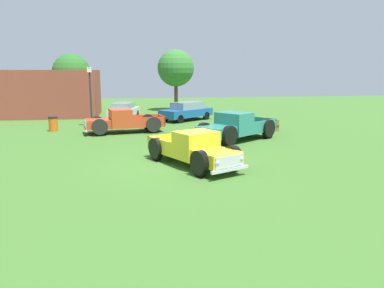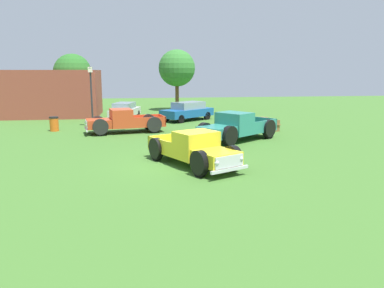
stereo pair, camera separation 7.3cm
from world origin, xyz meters
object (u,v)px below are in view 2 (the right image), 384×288
at_px(lamp_post_near, 91,95).
at_px(sedan_distant_a, 125,110).
at_px(pickup_truck_behind_left, 120,122).
at_px(trash_can, 54,124).
at_px(oak_tree_east, 73,73).
at_px(picnic_table, 264,123).
at_px(oak_tree_west, 177,68).
at_px(pickup_truck_behind_right, 234,128).
at_px(sedan_distant_b, 188,111).
at_px(pickup_truck_foreground, 197,150).

bearing_deg(lamp_post_near, sedan_distant_a, 64.49).
relative_size(pickup_truck_behind_left, trash_can, 5.47).
relative_size(pickup_truck_behind_left, oak_tree_east, 0.96).
bearing_deg(pickup_truck_behind_left, lamp_post_near, 125.28).
bearing_deg(picnic_table, oak_tree_west, 108.15).
xyz_separation_m(sedan_distant_a, trash_can, (-4.36, -5.91, -0.22)).
xyz_separation_m(pickup_truck_behind_right, sedan_distant_b, (-1.36, 9.43, -0.01)).
bearing_deg(pickup_truck_foreground, pickup_truck_behind_right, 61.52).
height_order(pickup_truck_foreground, sedan_distant_a, pickup_truck_foreground).
relative_size(sedan_distant_b, oak_tree_east, 0.85).
xyz_separation_m(picnic_table, oak_tree_east, (-13.96, 11.36, 3.20)).
bearing_deg(trash_can, oak_tree_west, 52.08).
bearing_deg(sedan_distant_b, trash_can, -155.88).
bearing_deg(oak_tree_west, pickup_truck_behind_right, -85.40).
relative_size(sedan_distant_a, picnic_table, 2.15).
xyz_separation_m(pickup_truck_foreground, sedan_distant_a, (-3.43, 16.50, 0.00)).
height_order(pickup_truck_behind_left, trash_can, pickup_truck_behind_left).
bearing_deg(oak_tree_west, picnic_table, -71.85).
relative_size(lamp_post_near, trash_can, 4.43).
bearing_deg(pickup_truck_behind_left, oak_tree_east, 112.20).
height_order(sedan_distant_a, sedan_distant_b, sedan_distant_b).
relative_size(sedan_distant_a, sedan_distant_b, 0.94).
bearing_deg(picnic_table, pickup_truck_foreground, -123.18).
bearing_deg(sedan_distant_a, pickup_truck_foreground, -78.24).
bearing_deg(pickup_truck_foreground, oak_tree_east, 111.46).
xyz_separation_m(picnic_table, trash_can, (-13.72, 1.52, -0.01)).
xyz_separation_m(sedan_distant_a, oak_tree_west, (4.95, 6.04, 3.43)).
xyz_separation_m(sedan_distant_b, picnic_table, (4.39, -5.70, -0.27)).
bearing_deg(sedan_distant_b, pickup_truck_foreground, -95.95).
distance_m(pickup_truck_behind_left, trash_can, 4.53).
height_order(pickup_truck_behind_left, lamp_post_near, lamp_post_near).
height_order(sedan_distant_b, trash_can, sedan_distant_b).
distance_m(pickup_truck_behind_right, trash_can, 11.91).
bearing_deg(oak_tree_east, lamp_post_near, -73.10).
relative_size(lamp_post_near, oak_tree_west, 0.71).
distance_m(pickup_truck_foreground, sedan_distant_a, 16.85).
xyz_separation_m(pickup_truck_foreground, oak_tree_west, (1.51, 22.54, 3.43)).
height_order(lamp_post_near, oak_tree_west, oak_tree_west).
xyz_separation_m(sedan_distant_a, sedan_distant_b, (4.97, -1.73, 0.07)).
height_order(pickup_truck_behind_left, oak_tree_east, oak_tree_east).
relative_size(trash_can, oak_tree_east, 0.18).
distance_m(sedan_distant_b, oak_tree_east, 11.50).
height_order(pickup_truck_behind_right, sedan_distant_a, pickup_truck_behind_right).
relative_size(pickup_truck_behind_left, sedan_distant_a, 1.21).
bearing_deg(trash_can, picnic_table, -6.33).
bearing_deg(pickup_truck_behind_right, lamp_post_near, 141.03).
bearing_deg(oak_tree_west, pickup_truck_behind_left, -110.57).
xyz_separation_m(pickup_truck_behind_right, lamp_post_near, (-8.41, 6.80, 1.44)).
bearing_deg(pickup_truck_behind_left, oak_tree_west, 69.43).
distance_m(sedan_distant_a, sedan_distant_b, 5.26).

